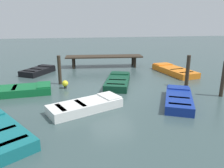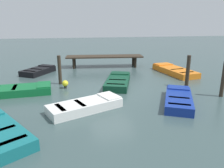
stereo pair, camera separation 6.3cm
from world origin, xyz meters
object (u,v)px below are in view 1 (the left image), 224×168
Objects in this scene: mooring_piling_mid_left at (188,71)px; marker_buoy at (65,84)px; rowboat_blue at (179,99)px; rowboat_green at (20,90)px; mooring_piling_mid_right at (223,79)px; rowboat_black at (38,71)px; rowboat_dark_green at (118,81)px; rowboat_white at (86,106)px; dock_segment at (104,57)px; rowboat_orange at (174,70)px; mooring_piling_near_left at (59,70)px.

marker_buoy is at bearing 172.18° from mooring_piling_mid_left.
marker_buoy reaches higher than rowboat_blue.
rowboat_green is 1.80× the size of mooring_piling_mid_right.
rowboat_black is 6.60m from rowboat_dark_green.
rowboat_white is (-4.46, -0.01, -0.00)m from rowboat_blue.
rowboat_blue is at bearing -71.53° from dock_segment.
dock_segment is at bearing 39.00° from rowboat_blue.
rowboat_green is at bearing 95.17° from rowboat_blue.
rowboat_black is 1.53× the size of mooring_piling_mid_left.
rowboat_green is 0.80× the size of rowboat_orange.
rowboat_green is at bearing -165.94° from marker_buoy.
rowboat_black is 10.62m from mooring_piling_mid_left.
marker_buoy is (0.32, -0.97, -0.62)m from mooring_piling_near_left.
rowboat_white is (-2.26, -9.27, -0.62)m from dock_segment.
rowboat_green is 9.63m from mooring_piling_mid_left.
mooring_piling_mid_left reaches higher than rowboat_orange.
rowboat_white is 3.65m from marker_buoy.
mooring_piling_mid_right is at bearing 171.42° from rowboat_orange.
dock_segment is at bearing 120.65° from mooring_piling_mid_left.
rowboat_green is at bearing 96.75° from rowboat_orange.
rowboat_black is 6.07× the size of marker_buoy.
dock_segment is 8.49m from rowboat_green.
rowboat_blue is 1.83× the size of mooring_piling_mid_right.
mooring_piling_near_left reaches higher than rowboat_white.
rowboat_dark_green is (-2.20, 3.69, -0.00)m from rowboat_blue.
rowboat_black is at bearing 81.38° from rowboat_green.
rowboat_blue is 2.83m from mooring_piling_mid_right.
mooring_piling_mid_left is at bearing -9.77° from rowboat_blue.
rowboat_white is 6.78m from mooring_piling_mid_left.
mooring_piling_near_left is (2.07, 1.57, 0.69)m from rowboat_green.
rowboat_blue is at bearing -103.81° from rowboat_black.
rowboat_blue is 8.33m from rowboat_green.
mooring_piling_mid_right reaches higher than marker_buoy.
mooring_piling_near_left reaches higher than dock_segment.
mooring_piling_mid_left is (1.79, 2.52, 0.74)m from rowboat_blue.
mooring_piling_mid_right reaches higher than mooring_piling_near_left.
mooring_piling_mid_right is (4.88, -8.72, 0.10)m from dock_segment.
mooring_piling_near_left is at bearing 32.59° from rowboat_green.
rowboat_blue is 0.98× the size of rowboat_white.
mooring_piling_near_left is (-3.53, -4.77, 0.06)m from dock_segment.
rowboat_orange is at bearing 90.69° from mooring_piling_mid_right.
rowboat_green is 1.87× the size of mooring_piling_near_left.
dock_segment is 3.64× the size of mooring_piling_near_left.
dock_segment is 13.66× the size of marker_buoy.
mooring_piling_mid_right is at bearing -55.66° from dock_segment.
mooring_piling_mid_left reaches higher than mooring_piling_mid_right.
mooring_piling_near_left reaches higher than rowboat_orange.
dock_segment is 1.91× the size of rowboat_blue.
rowboat_black is 12.43m from mooring_piling_mid_right.
rowboat_orange is 2.34× the size of mooring_piling_near_left.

